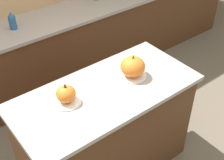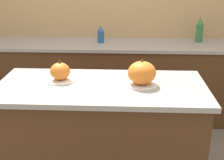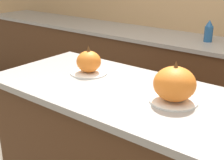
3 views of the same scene
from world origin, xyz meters
TOP-DOWN VIEW (x-y plane):
  - wall_back at (0.00, 1.72)m, footprint 8.00×0.06m
  - kitchen_island at (0.00, 0.00)m, footprint 1.46×0.69m
  - back_counter at (0.00, 1.39)m, footprint 6.00×0.60m
  - pumpkin_cake_left at (-0.30, 0.07)m, footprint 0.22×0.22m
  - pumpkin_cake_right at (0.28, 0.02)m, footprint 0.23×0.23m
  - bottle_tall at (0.99, 1.49)m, footprint 0.08×0.08m
  - bottle_short at (-0.12, 1.41)m, footprint 0.07×0.07m

SIDE VIEW (x-z plane):
  - back_counter at x=0.00m, z-range 0.00..0.90m
  - kitchen_island at x=0.00m, z-range 0.00..0.93m
  - bottle_short at x=-0.12m, z-range 0.89..1.08m
  - pumpkin_cake_left at x=-0.30m, z-range 0.91..1.07m
  - pumpkin_cake_right at x=0.28m, z-range 0.91..1.11m
  - bottle_tall at x=0.99m, z-range 0.89..1.17m
  - wall_back at x=0.00m, z-range 0.00..2.50m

